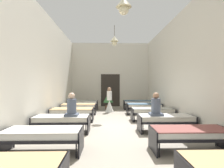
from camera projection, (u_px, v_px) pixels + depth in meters
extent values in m
cube|color=#9E9384|center=(113.00, 127.00, 7.37)|extent=(6.32, 13.49, 0.10)
cube|color=silver|center=(110.00, 75.00, 13.91)|extent=(6.12, 0.20, 4.75)
cube|color=silver|center=(39.00, 66.00, 7.29)|extent=(0.20, 12.89, 4.75)
cube|color=silver|center=(186.00, 67.00, 7.45)|extent=(0.20, 12.89, 4.75)
cube|color=#2D2823|center=(110.00, 90.00, 13.79)|extent=(1.40, 0.06, 2.40)
cone|color=beige|center=(124.00, 2.00, 5.12)|extent=(0.44, 0.44, 0.28)
sphere|color=beige|center=(124.00, 10.00, 5.12)|extent=(0.28, 0.28, 0.28)
cylinder|color=brown|center=(114.00, 31.00, 9.63)|extent=(0.02, 0.02, 0.55)
cone|color=beige|center=(114.00, 39.00, 9.63)|extent=(0.44, 0.44, 0.28)
sphere|color=beige|center=(114.00, 43.00, 9.63)|extent=(0.28, 0.28, 0.28)
cylinder|color=black|center=(14.00, 141.00, 4.81)|extent=(0.03, 0.03, 0.34)
cylinder|color=black|center=(76.00, 151.00, 4.13)|extent=(0.03, 0.03, 0.34)
cylinder|color=black|center=(81.00, 141.00, 4.85)|extent=(0.03, 0.03, 0.34)
cube|color=black|center=(43.00, 137.00, 4.47)|extent=(1.90, 0.84, 0.07)
cube|color=black|center=(4.00, 141.00, 4.44)|extent=(0.04, 0.84, 0.57)
cube|color=black|center=(81.00, 141.00, 4.49)|extent=(0.04, 0.84, 0.57)
cube|color=white|center=(43.00, 133.00, 4.47)|extent=(1.82, 0.78, 0.14)
cube|color=beige|center=(43.00, 130.00, 4.47)|extent=(1.86, 0.82, 0.02)
cylinder|color=black|center=(159.00, 150.00, 4.18)|extent=(0.03, 0.03, 0.34)
cylinder|color=black|center=(152.00, 140.00, 4.90)|extent=(0.03, 0.03, 0.34)
cylinder|color=black|center=(216.00, 140.00, 4.95)|extent=(0.03, 0.03, 0.34)
cube|color=black|center=(190.00, 136.00, 4.57)|extent=(1.90, 0.84, 0.07)
cube|color=black|center=(153.00, 140.00, 4.54)|extent=(0.04, 0.84, 0.57)
cube|color=white|center=(190.00, 132.00, 4.57)|extent=(1.82, 0.78, 0.14)
cube|color=#8C4C47|center=(190.00, 129.00, 4.57)|extent=(1.86, 0.82, 0.02)
cylinder|color=black|center=(32.00, 130.00, 5.99)|extent=(0.03, 0.03, 0.34)
cylinder|color=black|center=(40.00, 125.00, 6.71)|extent=(0.03, 0.03, 0.34)
cylinder|color=black|center=(86.00, 130.00, 6.03)|extent=(0.03, 0.03, 0.34)
cylinder|color=black|center=(88.00, 125.00, 6.75)|extent=(0.03, 0.03, 0.34)
cube|color=black|center=(62.00, 121.00, 6.37)|extent=(1.90, 0.84, 0.07)
cube|color=black|center=(35.00, 124.00, 6.34)|extent=(0.04, 0.84, 0.57)
cube|color=black|center=(89.00, 124.00, 6.39)|extent=(0.04, 0.84, 0.57)
cube|color=silver|center=(62.00, 118.00, 6.37)|extent=(1.82, 0.78, 0.14)
cube|color=beige|center=(62.00, 116.00, 6.37)|extent=(1.86, 0.82, 0.02)
cylinder|color=black|center=(143.00, 129.00, 6.08)|extent=(0.03, 0.03, 0.34)
cylinder|color=black|center=(139.00, 125.00, 6.80)|extent=(0.03, 0.03, 0.34)
cylinder|color=black|center=(195.00, 129.00, 6.13)|extent=(0.03, 0.03, 0.34)
cylinder|color=black|center=(186.00, 124.00, 6.85)|extent=(0.03, 0.03, 0.34)
cube|color=black|center=(166.00, 121.00, 6.47)|extent=(1.90, 0.84, 0.07)
cube|color=black|center=(139.00, 123.00, 6.44)|extent=(0.04, 0.84, 0.57)
cube|color=black|center=(192.00, 123.00, 6.49)|extent=(0.04, 0.84, 0.57)
cube|color=silver|center=(166.00, 118.00, 6.47)|extent=(1.82, 0.78, 0.14)
cube|color=beige|center=(166.00, 115.00, 6.47)|extent=(1.86, 0.82, 0.02)
cylinder|color=black|center=(50.00, 119.00, 7.88)|extent=(0.03, 0.03, 0.34)
cylinder|color=black|center=(55.00, 116.00, 8.60)|extent=(0.03, 0.03, 0.34)
cylinder|color=black|center=(91.00, 119.00, 7.93)|extent=(0.03, 0.03, 0.34)
cylinder|color=black|center=(92.00, 116.00, 8.65)|extent=(0.03, 0.03, 0.34)
cube|color=black|center=(72.00, 113.00, 8.27)|extent=(1.90, 0.84, 0.07)
cube|color=black|center=(51.00, 115.00, 8.24)|extent=(0.04, 0.84, 0.57)
cube|color=black|center=(93.00, 115.00, 8.29)|extent=(0.04, 0.84, 0.57)
cube|color=silver|center=(72.00, 110.00, 8.27)|extent=(1.82, 0.78, 0.14)
cube|color=tan|center=(72.00, 109.00, 8.27)|extent=(1.86, 0.82, 0.02)
cylinder|color=black|center=(134.00, 119.00, 7.98)|extent=(0.03, 0.03, 0.34)
cylinder|color=black|center=(132.00, 116.00, 8.70)|extent=(0.03, 0.03, 0.34)
cylinder|color=black|center=(174.00, 118.00, 8.03)|extent=(0.03, 0.03, 0.34)
cylinder|color=black|center=(169.00, 115.00, 8.75)|extent=(0.03, 0.03, 0.34)
cube|color=black|center=(152.00, 112.00, 8.37)|extent=(1.90, 0.84, 0.07)
cube|color=black|center=(132.00, 114.00, 8.34)|extent=(0.04, 0.84, 0.57)
cube|color=black|center=(173.00, 114.00, 8.39)|extent=(0.04, 0.84, 0.57)
cube|color=silver|center=(152.00, 110.00, 8.37)|extent=(1.82, 0.78, 0.14)
cube|color=#9E9E93|center=(152.00, 108.00, 8.37)|extent=(1.86, 0.82, 0.02)
cylinder|color=black|center=(61.00, 112.00, 9.78)|extent=(0.03, 0.03, 0.34)
cylinder|color=black|center=(64.00, 110.00, 10.50)|extent=(0.03, 0.03, 0.34)
cylinder|color=black|center=(94.00, 112.00, 9.83)|extent=(0.03, 0.03, 0.34)
cylinder|color=black|center=(95.00, 110.00, 10.55)|extent=(0.03, 0.03, 0.34)
cube|color=black|center=(79.00, 107.00, 10.17)|extent=(1.90, 0.84, 0.07)
cube|color=black|center=(62.00, 109.00, 10.14)|extent=(0.04, 0.84, 0.57)
cube|color=black|center=(96.00, 109.00, 10.19)|extent=(0.04, 0.84, 0.57)
cube|color=silver|center=(79.00, 105.00, 10.17)|extent=(1.82, 0.78, 0.14)
cube|color=tan|center=(79.00, 104.00, 10.17)|extent=(1.86, 0.82, 0.02)
cylinder|color=black|center=(129.00, 112.00, 9.88)|extent=(0.03, 0.03, 0.34)
cylinder|color=black|center=(128.00, 110.00, 10.60)|extent=(0.03, 0.03, 0.34)
cylinder|color=black|center=(161.00, 112.00, 9.93)|extent=(0.03, 0.03, 0.34)
cylinder|color=black|center=(158.00, 110.00, 10.65)|extent=(0.03, 0.03, 0.34)
cube|color=black|center=(144.00, 107.00, 10.27)|extent=(1.90, 0.84, 0.07)
cube|color=black|center=(127.00, 109.00, 10.24)|extent=(0.04, 0.84, 0.57)
cube|color=black|center=(160.00, 109.00, 10.29)|extent=(0.04, 0.84, 0.57)
cube|color=silver|center=(144.00, 105.00, 10.27)|extent=(1.82, 0.78, 0.14)
cube|color=slate|center=(144.00, 104.00, 10.27)|extent=(1.86, 0.82, 0.02)
cylinder|color=black|center=(69.00, 108.00, 11.68)|extent=(0.03, 0.03, 0.34)
cylinder|color=black|center=(71.00, 106.00, 12.40)|extent=(0.03, 0.03, 0.34)
cylinder|color=black|center=(96.00, 107.00, 11.73)|extent=(0.03, 0.03, 0.34)
cylinder|color=black|center=(97.00, 106.00, 12.45)|extent=(0.03, 0.03, 0.34)
cube|color=black|center=(83.00, 104.00, 12.07)|extent=(1.90, 0.84, 0.07)
cube|color=black|center=(69.00, 105.00, 12.04)|extent=(0.04, 0.84, 0.57)
cube|color=black|center=(97.00, 105.00, 12.09)|extent=(0.04, 0.84, 0.57)
cube|color=white|center=(83.00, 102.00, 12.07)|extent=(1.82, 0.78, 0.14)
cube|color=#9E9E93|center=(83.00, 101.00, 12.07)|extent=(1.86, 0.82, 0.02)
cylinder|color=black|center=(126.00, 107.00, 11.78)|extent=(0.03, 0.03, 0.34)
cylinder|color=black|center=(125.00, 106.00, 12.50)|extent=(0.03, 0.03, 0.34)
cylinder|color=black|center=(153.00, 107.00, 11.83)|extent=(0.03, 0.03, 0.34)
cylinder|color=black|center=(150.00, 106.00, 12.55)|extent=(0.03, 0.03, 0.34)
cube|color=black|center=(138.00, 104.00, 12.16)|extent=(1.90, 0.84, 0.07)
cube|color=black|center=(124.00, 105.00, 12.14)|extent=(0.04, 0.84, 0.57)
cube|color=black|center=(152.00, 105.00, 12.19)|extent=(0.04, 0.84, 0.57)
cube|color=white|center=(138.00, 102.00, 12.16)|extent=(1.82, 0.78, 0.14)
cube|color=slate|center=(138.00, 101.00, 12.16)|extent=(1.86, 0.82, 0.02)
cone|color=white|center=(109.00, 106.00, 10.95)|extent=(0.52, 0.52, 0.70)
cylinder|color=white|center=(109.00, 96.00, 10.95)|extent=(0.30, 0.30, 0.55)
sphere|color=#A87A5B|center=(109.00, 89.00, 10.95)|extent=(0.22, 0.22, 0.22)
cone|color=white|center=(109.00, 88.00, 10.95)|extent=(0.18, 0.18, 0.10)
cylinder|color=#515B70|center=(156.00, 107.00, 6.43)|extent=(0.32, 0.32, 0.58)
cube|color=#515B70|center=(156.00, 114.00, 6.43)|extent=(0.44, 0.44, 0.08)
sphere|color=#A87A5B|center=(156.00, 96.00, 6.43)|extent=(0.22, 0.22, 0.22)
cylinder|color=#515B70|center=(72.00, 107.00, 6.31)|extent=(0.32, 0.32, 0.58)
cube|color=#515B70|center=(72.00, 115.00, 6.31)|extent=(0.44, 0.44, 0.08)
sphere|color=beige|center=(72.00, 96.00, 6.31)|extent=(0.22, 0.22, 0.22)
cylinder|color=brown|center=(108.00, 108.00, 11.85)|extent=(0.40, 0.40, 0.29)
cylinder|color=brown|center=(108.00, 104.00, 11.85)|extent=(0.06, 0.06, 0.20)
cone|color=#3D7A42|center=(108.00, 98.00, 11.85)|extent=(0.64, 0.64, 0.57)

